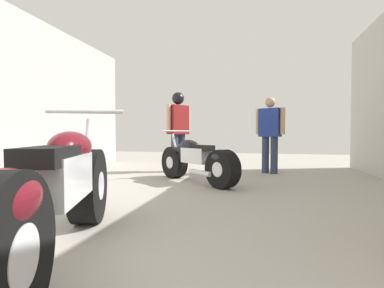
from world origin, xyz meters
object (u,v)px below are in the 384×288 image
at_px(motorcycle_maroon_cruiser, 58,195).
at_px(mechanic_in_blue, 270,130).
at_px(motorcycle_black_naked, 197,161).
at_px(mechanic_with_helmet, 178,124).

xyz_separation_m(motorcycle_maroon_cruiser, mechanic_in_blue, (1.49, 4.66, 0.48)).
height_order(motorcycle_black_naked, mechanic_in_blue, mechanic_in_blue).
bearing_deg(motorcycle_black_naked, mechanic_in_blue, 50.23).
xyz_separation_m(motorcycle_maroon_cruiser, motorcycle_black_naked, (0.23, 3.14, -0.06)).
relative_size(motorcycle_maroon_cruiser, mechanic_in_blue, 1.34).
relative_size(mechanic_in_blue, mechanic_with_helmet, 0.92).
height_order(motorcycle_maroon_cruiser, motorcycle_black_naked, motorcycle_maroon_cruiser).
bearing_deg(motorcycle_black_naked, mechanic_with_helmet, 118.49).
xyz_separation_m(mechanic_in_blue, mechanic_with_helmet, (-1.98, -0.19, 0.14)).
relative_size(motorcycle_black_naked, mechanic_in_blue, 1.00).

